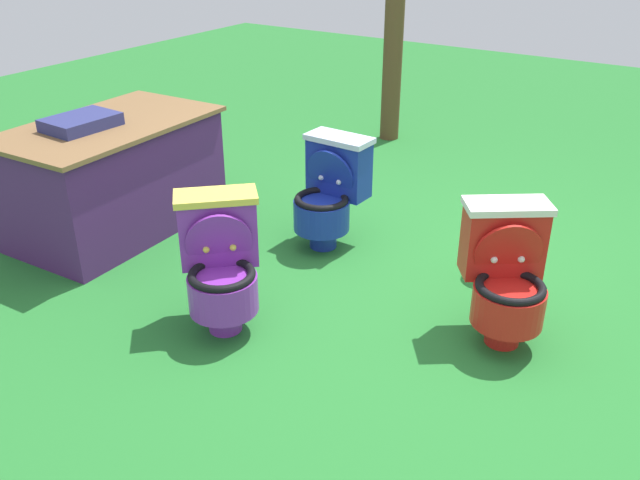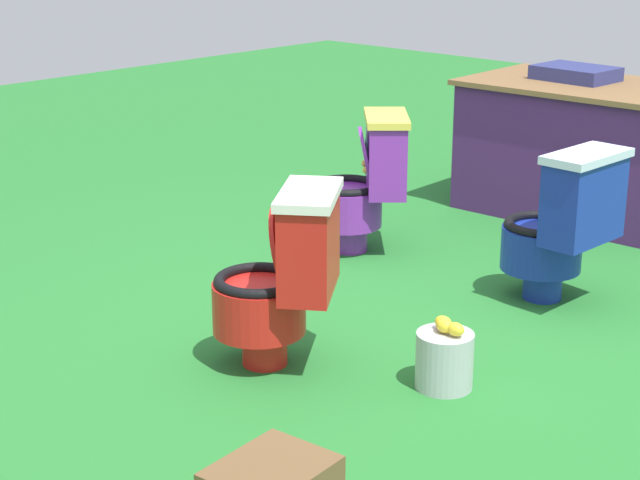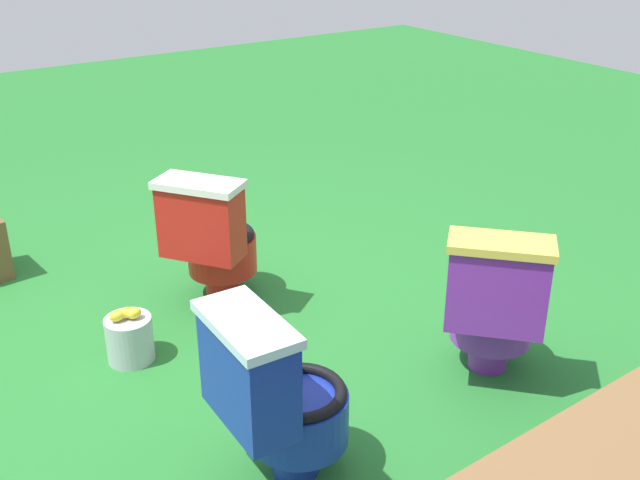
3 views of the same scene
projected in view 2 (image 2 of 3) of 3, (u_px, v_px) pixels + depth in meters
name	position (u px, v px, depth m)	size (l,w,h in m)	color
ground	(422.00, 343.00, 4.44)	(14.00, 14.00, 0.00)	#26752D
toilet_red	(282.00, 277.00, 4.12)	(0.63, 0.61, 0.73)	red
toilet_purple	(365.00, 182.00, 5.50)	(0.63, 0.63, 0.73)	purple
toilet_blue	(561.00, 225.00, 4.78)	(0.51, 0.44, 0.73)	#192D9E
vendor_table	(592.00, 149.00, 6.12)	(1.49, 0.91, 0.85)	#4C2360
lemon_bucket	(445.00, 358.00, 4.01)	(0.22, 0.22, 0.28)	#B7B7BF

